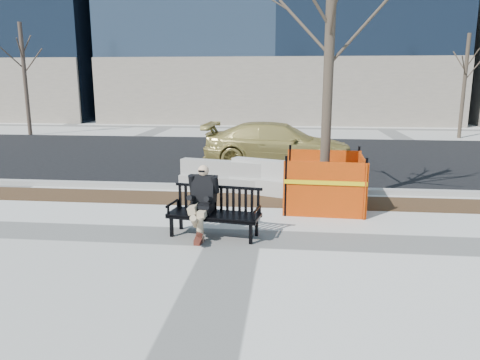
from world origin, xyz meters
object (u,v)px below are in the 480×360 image
Objects in this scene: bench at (214,236)px; tree_fence at (323,207)px; jersey_barrier_right at (289,196)px; jersey_barrier_left at (231,191)px; sedan at (278,166)px; seated_man at (203,234)px.

tree_fence is (2.07, 2.13, 0.00)m from bench.
tree_fence is at bearing -28.03° from jersey_barrier_right.
bench is at bearing -134.15° from tree_fence.
tree_fence is at bearing 54.95° from bench.
jersey_barrier_right is (1.45, -0.42, 0.00)m from jersey_barrier_left.
sedan is at bearing 116.42° from jersey_barrier_right.
bench is at bearing -92.48° from jersey_barrier_right.
seated_man is 0.20× the size of tree_fence.
tree_fence is 1.15m from jersey_barrier_right.
bench is 0.35× the size of sedan.
seated_man is at bearing -96.61° from jersey_barrier_right.
jersey_barrier_right is at bearing 71.25° from seated_man.
tree_fence is 1.31× the size of sedan.
jersey_barrier_right is at bearing -171.53° from sedan.
seated_man is 0.26× the size of sedan.
sedan reaches higher than jersey_barrier_right.
sedan is (-1.11, 4.85, 0.00)m from tree_fence.
sedan is at bearing 86.20° from jersey_barrier_left.
jersey_barrier_left is 1.51m from jersey_barrier_right.
sedan reaches higher than jersey_barrier_left.
seated_man reaches higher than bench.
bench is 0.57× the size of jersey_barrier_right.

